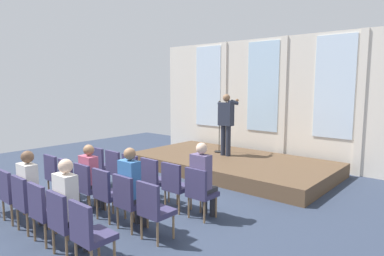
{
  "coord_description": "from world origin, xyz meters",
  "views": [
    {
      "loc": [
        5.14,
        -3.72,
        2.4
      ],
      "look_at": [
        -0.09,
        2.37,
        1.35
      ],
      "focal_mm": 31.3,
      "sensor_mm": 36.0,
      "label": 1
    }
  ],
  "objects_px": {
    "chair_r0_c5": "(200,190)",
    "chair_r2_c1": "(12,192)",
    "chair_r0_c1": "(117,168)",
    "chair_r0_c4": "(175,184)",
    "chair_r2_c5": "(89,232)",
    "chair_r1_c3": "(107,191)",
    "chair_r1_c0": "(56,173)",
    "chair_r1_c1": "(71,179)",
    "chair_r2_c2": "(27,200)",
    "mic_stand": "(219,141)",
    "chair_r1_c2": "(88,185)",
    "audience_r1_c2": "(91,174)",
    "audience_r1_c4": "(132,184)",
    "speaker": "(226,120)",
    "chair_r0_c2": "(134,173)",
    "chair_r0_c0": "(101,164)",
    "chair_r0_c3": "(154,178)",
    "chair_r1_c4": "(129,199)",
    "audience_r0_c5": "(203,177)",
    "chair_r1_c5": "(154,207)",
    "audience_r2_c2": "(31,186)",
    "chair_r2_c4": "(65,219)",
    "chair_r2_c3": "(45,209)",
    "audience_r2_c4": "(69,202)"
  },
  "relations": [
    {
      "from": "chair_r0_c5",
      "to": "chair_r2_c1",
      "type": "height_order",
      "value": "same"
    },
    {
      "from": "chair_r0_c1",
      "to": "chair_r0_c4",
      "type": "relative_size",
      "value": 1.0
    },
    {
      "from": "chair_r2_c5",
      "to": "chair_r1_c3",
      "type": "bearing_deg",
      "value": 137.17
    },
    {
      "from": "chair_r1_c0",
      "to": "chair_r2_c1",
      "type": "xyz_separation_m",
      "value": [
        0.6,
        -1.11,
        0.0
      ]
    },
    {
      "from": "chair_r2_c5",
      "to": "chair_r1_c1",
      "type": "bearing_deg",
      "value": 155.13
    },
    {
      "from": "chair_r2_c1",
      "to": "chair_r2_c2",
      "type": "height_order",
      "value": "same"
    },
    {
      "from": "mic_stand",
      "to": "chair_r1_c2",
      "type": "distance_m",
      "value": 4.77
    },
    {
      "from": "chair_r2_c1",
      "to": "audience_r1_c2",
      "type": "bearing_deg",
      "value": 63.35
    },
    {
      "from": "chair_r1_c2",
      "to": "audience_r1_c4",
      "type": "distance_m",
      "value": 1.23
    },
    {
      "from": "mic_stand",
      "to": "audience_r1_c2",
      "type": "relative_size",
      "value": 1.21
    },
    {
      "from": "chair_r0_c1",
      "to": "chair_r1_c0",
      "type": "distance_m",
      "value": 1.27
    },
    {
      "from": "chair_r2_c1",
      "to": "chair_r2_c5",
      "type": "height_order",
      "value": "same"
    },
    {
      "from": "speaker",
      "to": "chair_r1_c3",
      "type": "xyz_separation_m",
      "value": [
        0.6,
        -4.49,
        -0.85
      ]
    },
    {
      "from": "chair_r0_c2",
      "to": "chair_r1_c2",
      "type": "distance_m",
      "value": 1.11
    },
    {
      "from": "chair_r0_c0",
      "to": "chair_r2_c2",
      "type": "height_order",
      "value": "same"
    },
    {
      "from": "chair_r1_c0",
      "to": "chair_r2_c2",
      "type": "xyz_separation_m",
      "value": [
        1.2,
        -1.11,
        0.0
      ]
    },
    {
      "from": "chair_r0_c3",
      "to": "chair_r2_c1",
      "type": "distance_m",
      "value": 2.53
    },
    {
      "from": "chair_r0_c0",
      "to": "chair_r1_c4",
      "type": "height_order",
      "value": "same"
    },
    {
      "from": "audience_r0_c5",
      "to": "chair_r1_c3",
      "type": "distance_m",
      "value": 1.71
    },
    {
      "from": "chair_r1_c5",
      "to": "audience_r1_c4",
      "type": "bearing_deg",
      "value": 172.57
    },
    {
      "from": "chair_r1_c1",
      "to": "audience_r2_c2",
      "type": "bearing_deg",
      "value": -59.84
    },
    {
      "from": "mic_stand",
      "to": "chair_r0_c0",
      "type": "height_order",
      "value": "mic_stand"
    },
    {
      "from": "chair_r0_c2",
      "to": "chair_r2_c2",
      "type": "height_order",
      "value": "same"
    },
    {
      "from": "audience_r0_c5",
      "to": "chair_r2_c4",
      "type": "height_order",
      "value": "audience_r0_c5"
    },
    {
      "from": "chair_r0_c1",
      "to": "chair_r1_c4",
      "type": "height_order",
      "value": "same"
    },
    {
      "from": "chair_r0_c1",
      "to": "chair_r1_c3",
      "type": "xyz_separation_m",
      "value": [
        1.2,
        -1.11,
        0.0
      ]
    },
    {
      "from": "chair_r0_c2",
      "to": "audience_r1_c4",
      "type": "relative_size",
      "value": 0.68
    },
    {
      "from": "chair_r1_c5",
      "to": "chair_r2_c5",
      "type": "distance_m",
      "value": 1.11
    },
    {
      "from": "chair_r1_c3",
      "to": "chair_r2_c1",
      "type": "bearing_deg",
      "value": -137.17
    },
    {
      "from": "speaker",
      "to": "chair_r1_c0",
      "type": "xyz_separation_m",
      "value": [
        -1.21,
        -4.49,
        -0.85
      ]
    },
    {
      "from": "chair_r1_c4",
      "to": "chair_r2_c3",
      "type": "relative_size",
      "value": 1.0
    },
    {
      "from": "chair_r0_c0",
      "to": "chair_r1_c4",
      "type": "xyz_separation_m",
      "value": [
        2.4,
        -1.11,
        0.0
      ]
    },
    {
      "from": "chair_r0_c3",
      "to": "chair_r1_c4",
      "type": "bearing_deg",
      "value": -61.66
    },
    {
      "from": "chair_r0_c5",
      "to": "chair_r1_c1",
      "type": "distance_m",
      "value": 2.65
    },
    {
      "from": "chair_r0_c2",
      "to": "audience_r2_c4",
      "type": "xyz_separation_m",
      "value": [
        1.2,
        -2.15,
        0.23
      ]
    },
    {
      "from": "chair_r1_c3",
      "to": "chair_r0_c4",
      "type": "bearing_deg",
      "value": 61.66
    },
    {
      "from": "chair_r2_c1",
      "to": "audience_r2_c2",
      "type": "xyz_separation_m",
      "value": [
        0.6,
        0.08,
        0.21
      ]
    },
    {
      "from": "audience_r2_c4",
      "to": "audience_r1_c2",
      "type": "bearing_deg",
      "value": 137.04
    },
    {
      "from": "chair_r0_c5",
      "to": "chair_r1_c2",
      "type": "height_order",
      "value": "same"
    },
    {
      "from": "chair_r0_c5",
      "to": "chair_r2_c2",
      "type": "distance_m",
      "value": 2.87
    },
    {
      "from": "chair_r1_c4",
      "to": "audience_r2_c2",
      "type": "xyz_separation_m",
      "value": [
        -1.2,
        -1.03,
        0.21
      ]
    },
    {
      "from": "chair_r0_c0",
      "to": "audience_r0_c5",
      "type": "xyz_separation_m",
      "value": [
        3.0,
        0.08,
        0.23
      ]
    },
    {
      "from": "chair_r0_c0",
      "to": "chair_r1_c1",
      "type": "relative_size",
      "value": 1.0
    },
    {
      "from": "chair_r0_c0",
      "to": "chair_r1_c5",
      "type": "relative_size",
      "value": 1.0
    },
    {
      "from": "chair_r0_c0",
      "to": "chair_r1_c3",
      "type": "height_order",
      "value": "same"
    },
    {
      "from": "chair_r1_c3",
      "to": "chair_r1_c4",
      "type": "xyz_separation_m",
      "value": [
        0.6,
        0.0,
        0.0
      ]
    },
    {
      "from": "chair_r0_c0",
      "to": "chair_r2_c4",
      "type": "distance_m",
      "value": 3.28
    },
    {
      "from": "chair_r0_c3",
      "to": "audience_r0_c5",
      "type": "relative_size",
      "value": 0.68
    },
    {
      "from": "chair_r0_c1",
      "to": "audience_r0_c5",
      "type": "height_order",
      "value": "audience_r0_c5"
    },
    {
      "from": "speaker",
      "to": "chair_r2_c5",
      "type": "height_order",
      "value": "speaker"
    }
  ]
}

